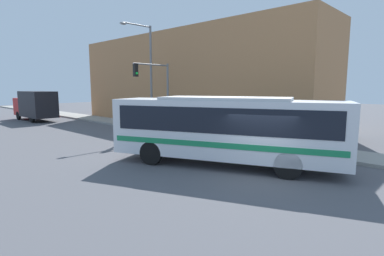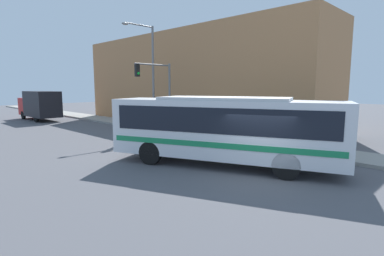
# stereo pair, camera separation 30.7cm
# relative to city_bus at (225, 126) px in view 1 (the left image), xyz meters

# --- Properties ---
(ground_plane) EXTENTS (120.00, 120.00, 0.00)m
(ground_plane) POSITION_rel_city_bus_xyz_m (-0.27, -2.16, -1.83)
(ground_plane) COLOR #515156
(sidewalk) EXTENTS (2.74, 70.00, 0.17)m
(sidewalk) POSITION_rel_city_bus_xyz_m (5.60, 17.84, -1.74)
(sidewalk) COLOR gray
(sidewalk) RESTS_ON ground_plane
(building_facade) EXTENTS (6.00, 26.39, 8.47)m
(building_facade) POSITION_rel_city_bus_xyz_m (9.98, 12.03, 2.40)
(building_facade) COLOR #B27A4C
(building_facade) RESTS_ON ground_plane
(city_bus) EXTENTS (6.16, 10.48, 3.14)m
(city_bus) POSITION_rel_city_bus_xyz_m (0.00, 0.00, 0.00)
(city_bus) COLOR silver
(city_bus) RESTS_ON ground_plane
(delivery_truck) EXTENTS (2.26, 6.95, 3.10)m
(delivery_truck) POSITION_rel_city_bus_xyz_m (0.87, 25.78, -0.15)
(delivery_truck) COLOR black
(delivery_truck) RESTS_ON ground_plane
(fire_hydrant) EXTENTS (0.21, 0.29, 0.72)m
(fire_hydrant) POSITION_rel_city_bus_xyz_m (4.83, 1.65, -1.30)
(fire_hydrant) COLOR red
(fire_hydrant) RESTS_ON sidewalk
(traffic_light_pole) EXTENTS (3.28, 0.35, 5.17)m
(traffic_light_pole) POSITION_rel_city_bus_xyz_m (3.84, 9.36, 1.90)
(traffic_light_pole) COLOR slate
(traffic_light_pole) RESTS_ON sidewalk
(parking_meter) EXTENTS (0.14, 0.14, 1.28)m
(parking_meter) POSITION_rel_city_bus_xyz_m (4.83, 7.61, -0.79)
(parking_meter) COLOR slate
(parking_meter) RESTS_ON sidewalk
(street_lamp) EXTENTS (2.95, 0.28, 8.27)m
(street_lamp) POSITION_rel_city_bus_xyz_m (4.72, 11.50, 3.22)
(street_lamp) COLOR slate
(street_lamp) RESTS_ON sidewalk
(pedestrian_near_corner) EXTENTS (0.34, 0.34, 1.72)m
(pedestrian_near_corner) POSITION_rel_city_bus_xyz_m (6.15, 10.02, -0.78)
(pedestrian_near_corner) COLOR #23283D
(pedestrian_near_corner) RESTS_ON sidewalk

